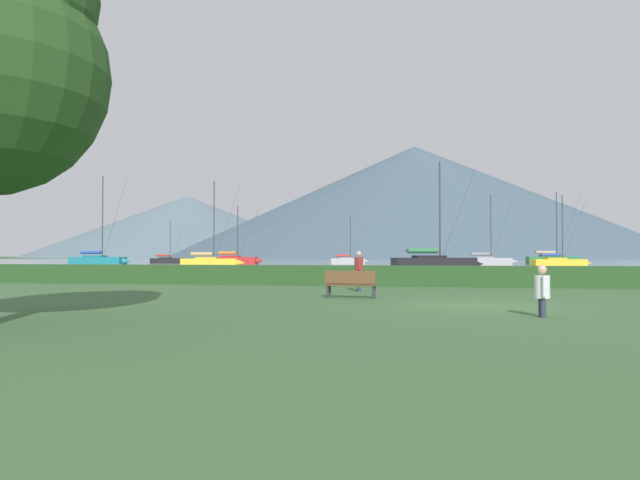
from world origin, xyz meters
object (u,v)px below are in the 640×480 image
at_px(sailboat_slip_0, 210,262).
at_px(sailboat_slip_4, 234,260).
at_px(sailboat_slip_11, 488,261).
at_px(sailboat_slip_8, 559,262).
at_px(sailboat_slip_1, 435,263).
at_px(sailboat_slip_3, 348,261).
at_px(sailboat_slip_2, 99,260).
at_px(sailboat_slip_9, 168,260).
at_px(park_bench_near_path, 351,283).
at_px(person_standing_walker, 359,268).
at_px(person_seated_viewer, 542,288).
at_px(sailboat_slip_6, 553,260).

height_order(sailboat_slip_0, sailboat_slip_4, sailboat_slip_0).
bearing_deg(sailboat_slip_11, sailboat_slip_8, -64.59).
distance_m(sailboat_slip_0, sailboat_slip_8, 43.09).
bearing_deg(sailboat_slip_1, sailboat_slip_3, 88.75).
height_order(sailboat_slip_2, sailboat_slip_9, sailboat_slip_2).
distance_m(sailboat_slip_2, park_bench_near_path, 73.98).
bearing_deg(sailboat_slip_0, person_standing_walker, -78.69).
bearing_deg(person_standing_walker, sailboat_slip_9, 110.96).
height_order(sailboat_slip_3, sailboat_slip_4, sailboat_slip_4).
xyz_separation_m(sailboat_slip_2, sailboat_slip_8, (63.23, -1.79, -0.16)).
bearing_deg(person_seated_viewer, sailboat_slip_9, 119.07).
relative_size(sailboat_slip_4, park_bench_near_path, 5.32).
bearing_deg(sailboat_slip_4, person_standing_walker, -72.29).
distance_m(person_seated_viewer, person_standing_walker, 10.67).
bearing_deg(sailboat_slip_1, sailboat_slip_8, 30.86).
bearing_deg(sailboat_slip_4, sailboat_slip_6, 5.83).
distance_m(sailboat_slip_11, park_bench_near_path, 70.54).
distance_m(sailboat_slip_9, person_seated_viewer, 99.59).
bearing_deg(sailboat_slip_9, sailboat_slip_6, -16.46).
height_order(sailboat_slip_8, park_bench_near_path, sailboat_slip_8).
height_order(sailboat_slip_8, sailboat_slip_11, sailboat_slip_11).
bearing_deg(sailboat_slip_4, sailboat_slip_2, -146.68).
relative_size(sailboat_slip_0, sailboat_slip_4, 1.12).
height_order(sailboat_slip_2, person_seated_viewer, sailboat_slip_2).
bearing_deg(sailboat_slip_6, sailboat_slip_2, -165.38).
relative_size(sailboat_slip_1, sailboat_slip_2, 0.81).
xyz_separation_m(sailboat_slip_11, park_bench_near_path, (-10.67, -69.73, -0.12)).
bearing_deg(sailboat_slip_0, sailboat_slip_1, -38.58).
bearing_deg(park_bench_near_path, sailboat_slip_9, 123.07).
xyz_separation_m(sailboat_slip_8, person_standing_walker, (-18.19, -53.05, 0.37)).
xyz_separation_m(sailboat_slip_4, sailboat_slip_9, (-15.86, 9.09, -0.16)).
height_order(sailboat_slip_8, person_standing_walker, sailboat_slip_8).
bearing_deg(sailboat_slip_0, sailboat_slip_6, 18.12).
height_order(sailboat_slip_1, person_seated_viewer, sailboat_slip_1).
height_order(sailboat_slip_0, sailboat_slip_8, sailboat_slip_0).
distance_m(park_bench_near_path, person_seated_viewer, 7.61).
bearing_deg(sailboat_slip_11, sailboat_slip_1, -107.95).
height_order(sailboat_slip_8, sailboat_slip_9, sailboat_slip_8).
bearing_deg(sailboat_slip_4, park_bench_near_path, -73.25).
bearing_deg(sailboat_slip_11, sailboat_slip_2, -172.86).
xyz_separation_m(sailboat_slip_6, person_standing_walker, (-22.19, -77.83, 0.21)).
xyz_separation_m(sailboat_slip_2, person_seated_viewer, (50.59, -63.94, -0.08)).
bearing_deg(sailboat_slip_4, sailboat_slip_11, -7.91).
height_order(sailboat_slip_6, park_bench_near_path, sailboat_slip_6).
distance_m(sailboat_slip_9, sailboat_slip_11, 56.54).
relative_size(sailboat_slip_0, park_bench_near_path, 5.98).
xyz_separation_m(sailboat_slip_8, sailboat_slip_9, (-62.83, 23.86, -0.04)).
relative_size(sailboat_slip_4, person_standing_walker, 5.78).
distance_m(sailboat_slip_2, person_standing_walker, 70.96).
xyz_separation_m(sailboat_slip_6, sailboat_slip_8, (-4.00, -24.78, -0.16)).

